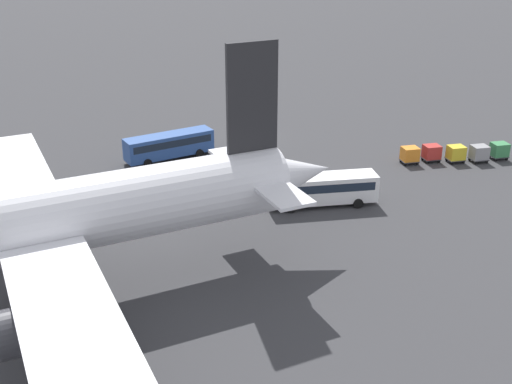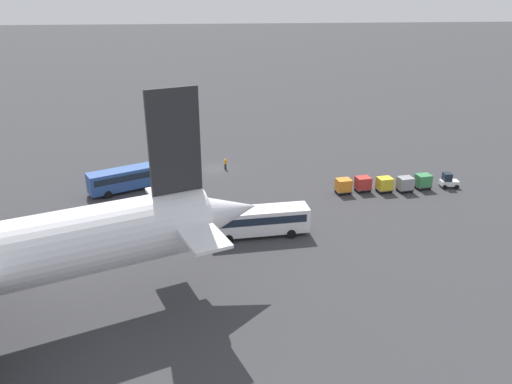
# 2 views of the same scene
# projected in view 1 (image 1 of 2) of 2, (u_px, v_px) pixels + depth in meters

# --- Properties ---
(ground_plane) EXTENTS (600.00, 600.00, 0.00)m
(ground_plane) POSITION_uv_depth(u_px,v_px,m) (262.00, 137.00, 86.33)
(ground_plane) COLOR #38383A
(airplane) EXTENTS (51.54, 44.63, 18.74)m
(airplane) POSITION_uv_depth(u_px,v_px,m) (12.00, 227.00, 45.84)
(airplane) COLOR silver
(airplane) RESTS_ON ground
(shuttle_bus_near) EXTENTS (11.00, 7.15, 3.13)m
(shuttle_bus_near) POSITION_uv_depth(u_px,v_px,m) (169.00, 144.00, 78.02)
(shuttle_bus_near) COLOR #2D5199
(shuttle_bus_near) RESTS_ON ground
(shuttle_bus_far) EXTENTS (11.55, 3.79, 3.20)m
(shuttle_bus_far) POSITION_uv_depth(u_px,v_px,m) (322.00, 188.00, 65.55)
(shuttle_bus_far) COLOR white
(shuttle_bus_far) RESTS_ON ground
(worker_person) EXTENTS (0.38, 0.38, 1.74)m
(worker_person) POSITION_uv_depth(u_px,v_px,m) (272.00, 131.00, 85.86)
(worker_person) COLOR #1E1E2D
(worker_person) RESTS_ON ground
(cargo_cart_green) EXTENTS (2.23, 1.97, 2.06)m
(cargo_cart_green) POSITION_uv_depth(u_px,v_px,m) (499.00, 150.00, 78.14)
(cargo_cart_green) COLOR #38383D
(cargo_cart_green) RESTS_ON ground
(cargo_cart_grey) EXTENTS (2.23, 1.97, 2.06)m
(cargo_cart_grey) POSITION_uv_depth(u_px,v_px,m) (479.00, 153.00, 77.23)
(cargo_cart_grey) COLOR #38383D
(cargo_cart_grey) RESTS_ON ground
(cargo_cart_yellow) EXTENTS (2.23, 1.97, 2.06)m
(cargo_cart_yellow) POSITION_uv_depth(u_px,v_px,m) (456.00, 153.00, 77.13)
(cargo_cart_yellow) COLOR #38383D
(cargo_cart_yellow) RESTS_ON ground
(cargo_cart_red) EXTENTS (2.23, 1.97, 2.06)m
(cargo_cart_red) POSITION_uv_depth(u_px,v_px,m) (432.00, 152.00, 77.38)
(cargo_cart_red) COLOR #38383D
(cargo_cart_red) RESTS_ON ground
(cargo_cart_orange) EXTENTS (2.23, 1.97, 2.06)m
(cargo_cart_orange) POSITION_uv_depth(u_px,v_px,m) (410.00, 154.00, 76.70)
(cargo_cart_orange) COLOR #38383D
(cargo_cart_orange) RESTS_ON ground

